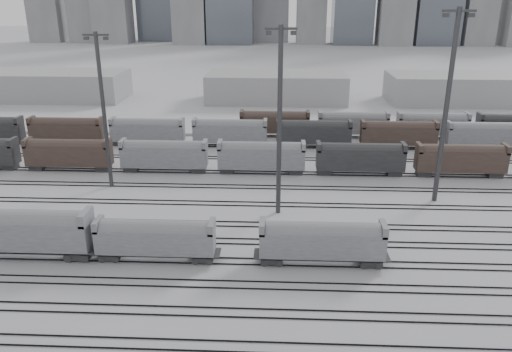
{
  "coord_description": "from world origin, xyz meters",
  "views": [
    {
      "loc": [
        10.93,
        -50.19,
        29.46
      ],
      "look_at": [
        7.66,
        19.4,
        4.0
      ],
      "focal_mm": 35.0,
      "sensor_mm": 36.0,
      "label": 1
    }
  ],
  "objects_px": {
    "hopper_car_a": "(21,229)",
    "light_mast_c": "(280,119)",
    "hopper_car_c": "(322,239)",
    "hopper_car_b": "(155,237)"
  },
  "relations": [
    {
      "from": "hopper_car_a",
      "to": "light_mast_c",
      "type": "xyz_separation_m",
      "value": [
        29.97,
        14.31,
        10.08
      ]
    },
    {
      "from": "hopper_car_b",
      "to": "light_mast_c",
      "type": "xyz_separation_m",
      "value": [
        14.18,
        14.31,
        10.68
      ]
    },
    {
      "from": "hopper_car_c",
      "to": "hopper_car_b",
      "type": "bearing_deg",
      "value": -180.0
    },
    {
      "from": "hopper_car_a",
      "to": "hopper_car_c",
      "type": "distance_m",
      "value": 35.01
    },
    {
      "from": "hopper_car_a",
      "to": "light_mast_c",
      "type": "height_order",
      "value": "light_mast_c"
    },
    {
      "from": "hopper_car_a",
      "to": "light_mast_c",
      "type": "bearing_deg",
      "value": 25.52
    },
    {
      "from": "hopper_car_a",
      "to": "hopper_car_c",
      "type": "xyz_separation_m",
      "value": [
        35.01,
        0.0,
        -0.49
      ]
    },
    {
      "from": "hopper_car_a",
      "to": "hopper_car_c",
      "type": "bearing_deg",
      "value": 0.0
    },
    {
      "from": "hopper_car_a",
      "to": "hopper_car_b",
      "type": "height_order",
      "value": "hopper_car_a"
    },
    {
      "from": "light_mast_c",
      "to": "hopper_car_b",
      "type": "bearing_deg",
      "value": -134.73
    }
  ]
}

